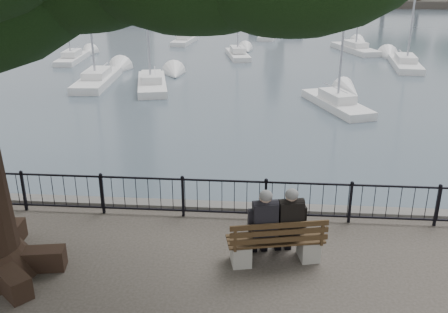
# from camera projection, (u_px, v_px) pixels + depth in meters

# --- Properties ---
(harbor) EXTENTS (260.00, 260.00, 1.20)m
(harbor) POSITION_uv_depth(u_px,v_px,m) (226.00, 225.00, 12.85)
(harbor) COLOR #524F4B
(harbor) RESTS_ON ground
(railing) EXTENTS (22.06, 0.06, 1.00)m
(railing) POSITION_uv_depth(u_px,v_px,m) (224.00, 197.00, 12.00)
(railing) COLOR black
(railing) RESTS_ON ground
(bench) EXTENTS (2.08, 1.00, 1.05)m
(bench) POSITION_uv_depth(u_px,v_px,m) (276.00, 246.00, 10.27)
(bench) COLOR gray
(bench) RESTS_ON ground
(person_left) EXTENTS (0.58, 0.89, 1.67)m
(person_left) POSITION_uv_depth(u_px,v_px,m) (263.00, 227.00, 10.20)
(person_left) COLOR black
(person_left) RESTS_ON ground
(person_right) EXTENTS (0.58, 0.89, 1.67)m
(person_right) POSITION_uv_depth(u_px,v_px,m) (288.00, 225.00, 10.26)
(person_right) COLOR black
(person_right) RESTS_ON ground
(lion_monument) EXTENTS (5.88, 5.88, 8.71)m
(lion_monument) POSITION_uv_depth(u_px,v_px,m) (276.00, 8.00, 55.70)
(lion_monument) COLOR #524F4B
(lion_monument) RESTS_ON ground
(sailboat_a) EXTENTS (2.06, 6.20, 10.83)m
(sailboat_a) POSITION_uv_depth(u_px,v_px,m) (97.00, 79.00, 30.09)
(sailboat_a) COLOR white
(sailboat_a) RESTS_ON ground
(sailboat_b) EXTENTS (2.82, 5.89, 11.26)m
(sailboat_b) POSITION_uv_depth(u_px,v_px,m) (152.00, 82.00, 29.10)
(sailboat_b) COLOR white
(sailboat_b) RESTS_ON ground
(sailboat_c) EXTENTS (3.21, 5.37, 9.27)m
(sailboat_c) POSITION_uv_depth(u_px,v_px,m) (337.00, 102.00, 25.06)
(sailboat_c) COLOR white
(sailboat_c) RESTS_ON ground
(sailboat_d) EXTENTS (2.23, 6.09, 11.40)m
(sailboat_d) POSITION_uv_depth(u_px,v_px,m) (405.00, 63.00, 34.86)
(sailboat_d) COLOR white
(sailboat_d) RESTS_ON ground
(sailboat_e) EXTENTS (1.70, 4.98, 10.82)m
(sailboat_e) POSITION_uv_depth(u_px,v_px,m) (72.00, 57.00, 36.98)
(sailboat_e) COLOR white
(sailboat_e) RESTS_ON ground
(sailboat_f) EXTENTS (2.28, 4.98, 9.09)m
(sailboat_f) POSITION_uv_depth(u_px,v_px,m) (238.00, 53.00, 38.56)
(sailboat_f) COLOR white
(sailboat_f) RESTS_ON ground
(sailboat_g) EXTENTS (3.41, 5.97, 10.25)m
(sailboat_g) POSITION_uv_depth(u_px,v_px,m) (355.00, 48.00, 40.97)
(sailboat_g) COLOR white
(sailboat_g) RESTS_ON ground
(sailboat_h) EXTENTS (1.88, 5.14, 11.68)m
(sailboat_h) POSITION_uv_depth(u_px,v_px,m) (185.00, 39.00, 45.49)
(sailboat_h) COLOR white
(sailboat_h) RESTS_ON ground
(sailboat_i) EXTENTS (2.59, 5.38, 10.24)m
(sailboat_i) POSITION_uv_depth(u_px,v_px,m) (271.00, 35.00, 48.40)
(sailboat_i) COLOR white
(sailboat_i) RESTS_ON ground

